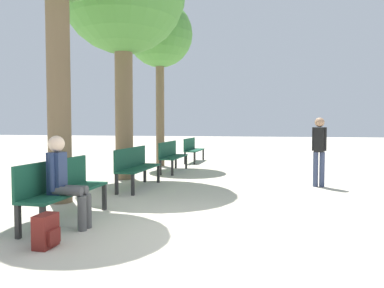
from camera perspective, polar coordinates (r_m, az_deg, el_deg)
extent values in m
plane|color=beige|center=(4.90, 2.50, -14.06)|extent=(80.00, 80.00, 0.00)
cube|color=#144733|center=(5.82, -18.49, -6.91)|extent=(0.44, 1.81, 0.04)
cube|color=#144733|center=(5.89, -20.21, -4.45)|extent=(0.04, 1.81, 0.44)
cube|color=black|center=(5.07, -21.77, -11.16)|extent=(0.06, 0.06, 0.43)
cube|color=black|center=(6.53, -13.22, -7.87)|extent=(0.06, 0.06, 0.43)
cube|color=black|center=(5.27, -24.99, -10.69)|extent=(0.06, 0.06, 0.43)
cube|color=black|center=(6.68, -15.96, -7.65)|extent=(0.06, 0.06, 0.43)
cube|color=#144733|center=(8.53, -8.03, -3.68)|extent=(0.44, 1.81, 0.04)
cube|color=#144733|center=(8.58, -9.30, -2.03)|extent=(0.04, 1.81, 0.44)
cube|color=black|center=(7.71, -9.01, -6.17)|extent=(0.06, 0.06, 0.43)
cube|color=black|center=(9.31, -5.16, -4.56)|extent=(0.06, 0.06, 0.43)
cube|color=black|center=(7.84, -11.42, -6.03)|extent=(0.06, 0.06, 0.43)
cube|color=black|center=(9.42, -7.20, -4.48)|extent=(0.06, 0.06, 0.43)
cube|color=#144733|center=(11.40, -2.74, -1.98)|extent=(0.44, 1.81, 0.04)
cube|color=#144733|center=(11.43, -3.71, -0.75)|extent=(0.04, 1.81, 0.44)
cube|color=black|center=(10.55, -3.02, -3.66)|extent=(0.06, 0.06, 0.43)
cube|color=black|center=(12.21, -0.89, -2.76)|extent=(0.06, 0.06, 0.43)
cube|color=black|center=(10.65, -4.85, -3.61)|extent=(0.06, 0.06, 0.43)
cube|color=black|center=(12.29, -2.49, -2.72)|extent=(0.06, 0.06, 0.43)
cube|color=#144733|center=(14.33, 0.40, -0.96)|extent=(0.44, 1.81, 0.04)
cube|color=#144733|center=(14.36, -0.38, 0.02)|extent=(0.04, 1.81, 0.44)
cube|color=black|center=(13.47, 0.38, -2.21)|extent=(0.06, 0.06, 0.43)
cube|color=black|center=(15.15, 1.72, -1.64)|extent=(0.06, 0.06, 0.43)
cube|color=black|center=(13.55, -1.07, -2.18)|extent=(0.06, 0.06, 0.43)
cube|color=black|center=(15.22, 0.42, -1.62)|extent=(0.06, 0.06, 0.43)
cylinder|color=brown|center=(7.30, -19.64, 7.93)|extent=(0.42, 0.42, 4.17)
cylinder|color=brown|center=(10.00, -10.33, 6.21)|extent=(0.46, 0.46, 4.01)
cylinder|color=brown|center=(13.00, -4.88, 5.26)|extent=(0.29, 0.29, 3.91)
sphere|color=#478438|center=(13.35, -4.93, 16.35)|extent=(2.24, 2.24, 2.24)
cylinder|color=#4C4C4C|center=(5.39, -18.39, -6.84)|extent=(0.41, 0.12, 0.12)
cylinder|color=#4C4C4C|center=(5.35, -16.42, -10.12)|extent=(0.12, 0.12, 0.47)
cylinder|color=#4C4C4C|center=(5.51, -17.62, -6.61)|extent=(0.41, 0.12, 0.12)
cylinder|color=#4C4C4C|center=(5.47, -15.67, -9.81)|extent=(0.12, 0.12, 0.47)
cube|color=navy|center=(5.52, -19.89, -4.20)|extent=(0.19, 0.22, 0.58)
cylinder|color=navy|center=(5.42, -20.58, -4.04)|extent=(0.09, 0.09, 0.52)
cylinder|color=navy|center=(5.62, -19.22, -3.77)|extent=(0.09, 0.09, 0.52)
sphere|color=beige|center=(5.49, -19.96, 0.03)|extent=(0.22, 0.22, 0.22)
cube|color=maroon|center=(4.79, -21.40, -12.23)|extent=(0.17, 0.31, 0.39)
cube|color=maroon|center=(4.75, -20.29, -13.08)|extent=(0.04, 0.21, 0.17)
cylinder|color=#384260|center=(9.12, 18.31, -3.68)|extent=(0.12, 0.12, 0.80)
cylinder|color=#384260|center=(9.14, 19.20, -3.68)|extent=(0.12, 0.12, 0.80)
cube|color=black|center=(9.08, 18.83, 0.63)|extent=(0.26, 0.23, 0.57)
cylinder|color=black|center=(9.07, 18.08, 0.73)|extent=(0.08, 0.08, 0.54)
cylinder|color=black|center=(9.09, 19.58, 0.71)|extent=(0.08, 0.08, 0.54)
sphere|color=#A37A5B|center=(9.07, 18.87, 3.15)|extent=(0.22, 0.22, 0.22)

